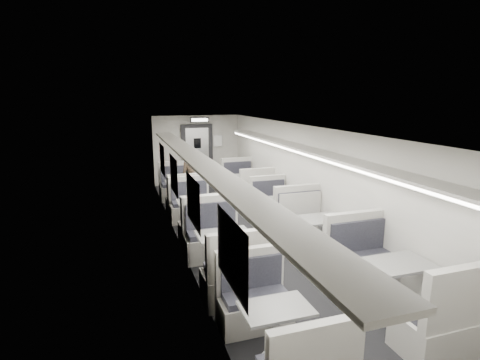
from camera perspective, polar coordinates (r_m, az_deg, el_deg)
room at (r=7.58m, az=2.52°, el=-1.44°), size 3.24×12.24×2.64m
booth_left_a at (r=10.62m, az=-8.83°, el=-2.03°), size 1.05×2.13×1.14m
booth_left_b at (r=8.71m, az=-6.66°, el=-5.33°), size 1.01×2.05×1.10m
booth_left_c at (r=6.53m, az=-2.41°, el=-11.27°), size 1.10×2.22×1.19m
booth_left_d at (r=4.72m, az=5.44°, el=-22.17°), size 0.97×1.96×1.05m
booth_right_a at (r=11.35m, az=0.94°, el=-0.98°), size 1.02×2.06×1.10m
booth_right_b at (r=9.02m, az=6.33°, el=-4.80°), size 0.97×1.96×1.05m
booth_right_c at (r=7.47m, az=12.19°, el=-8.41°), size 1.09×2.22×1.19m
booth_right_d at (r=5.92m, az=22.68°, el=-14.89°), size 1.11×2.26×1.21m
passenger at (r=9.92m, az=-7.21°, el=-0.10°), size 0.67×0.47×1.74m
window_a at (r=10.48m, az=-11.76°, el=3.08°), size 0.02×1.18×0.84m
window_b at (r=8.33m, az=-10.04°, el=0.72°), size 0.02×1.18×0.84m
window_c at (r=6.22m, az=-7.15°, el=-3.26°), size 0.02×1.18×0.84m
window_d at (r=4.20m, az=-1.29°, el=-11.15°), size 0.02×1.18×0.84m
luggage_rack_left at (r=6.81m, az=-6.39°, el=3.04°), size 0.46×10.40×0.09m
luggage_rack_right at (r=7.70m, az=12.10°, el=3.95°), size 0.46×10.40×0.09m
vestibule_door at (r=13.22m, az=-6.52°, el=3.85°), size 1.10×0.13×2.10m
exit_sign at (r=12.62m, az=-6.21°, el=9.11°), size 0.62×0.12×0.16m
wall_notice at (r=13.32m, az=-3.38°, el=5.97°), size 0.32×0.02×0.40m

